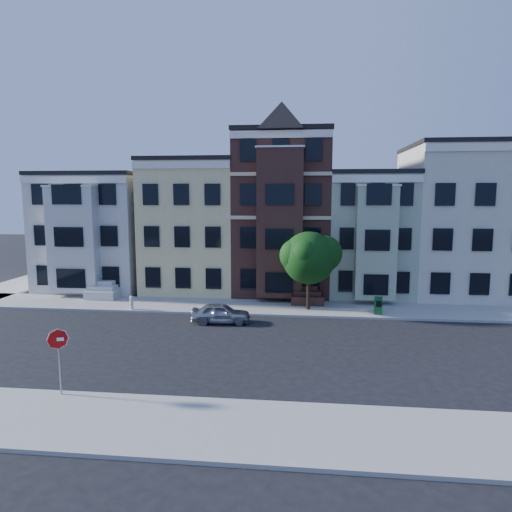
# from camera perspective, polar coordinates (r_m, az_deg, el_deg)

# --- Properties ---
(ground) EXTENTS (120.00, 120.00, 0.00)m
(ground) POSITION_cam_1_polar(r_m,az_deg,el_deg) (23.07, 1.53, -11.53)
(ground) COLOR black
(far_sidewalk) EXTENTS (60.00, 4.00, 0.15)m
(far_sidewalk) POSITION_cam_1_polar(r_m,az_deg,el_deg) (30.70, 2.76, -6.49)
(far_sidewalk) COLOR #9E9B93
(far_sidewalk) RESTS_ON ground
(near_sidewalk) EXTENTS (60.00, 4.00, 0.15)m
(near_sidewalk) POSITION_cam_1_polar(r_m,az_deg,el_deg) (15.74, -1.02, -20.87)
(near_sidewalk) COLOR #9E9B93
(near_sidewalk) RESTS_ON ground
(house_white) EXTENTS (8.00, 9.00, 9.00)m
(house_white) POSITION_cam_1_polar(r_m,az_deg,el_deg) (40.02, -18.59, 2.86)
(house_white) COLOR silver
(house_white) RESTS_ON ground
(house_yellow) EXTENTS (7.00, 9.00, 10.00)m
(house_yellow) POSITION_cam_1_polar(r_m,az_deg,el_deg) (37.34, -7.38, 3.65)
(house_yellow) COLOR beige
(house_yellow) RESTS_ON ground
(house_brown) EXTENTS (7.00, 9.00, 12.00)m
(house_brown) POSITION_cam_1_polar(r_m,az_deg,el_deg) (36.29, 3.44, 5.17)
(house_brown) COLOR #3A1E1A
(house_brown) RESTS_ON ground
(house_green) EXTENTS (6.00, 9.00, 9.00)m
(house_green) POSITION_cam_1_polar(r_m,az_deg,el_deg) (36.65, 13.64, 2.64)
(house_green) COLOR #9EAE91
(house_green) RESTS_ON ground
(house_cream) EXTENTS (8.00, 9.00, 11.00)m
(house_cream) POSITION_cam_1_polar(r_m,az_deg,el_deg) (38.13, 24.20, 3.87)
(house_cream) COLOR beige
(house_cream) RESTS_ON ground
(street_tree) EXTENTS (5.44, 5.44, 6.30)m
(street_tree) POSITION_cam_1_polar(r_m,az_deg,el_deg) (29.64, 6.61, -0.69)
(street_tree) COLOR #154512
(street_tree) RESTS_ON far_sidewalk
(parked_car) EXTENTS (3.60, 1.68, 1.19)m
(parked_car) POSITION_cam_1_polar(r_m,az_deg,el_deg) (27.41, -4.43, -7.13)
(parked_car) COLOR #A5A8AE
(parked_car) RESTS_ON ground
(newspaper_box) EXTENTS (0.53, 0.48, 1.08)m
(newspaper_box) POSITION_cam_1_polar(r_m,az_deg,el_deg) (29.74, 15.02, -6.00)
(newspaper_box) COLOR #175526
(newspaper_box) RESTS_ON far_sidewalk
(fire_hydrant) EXTENTS (0.32, 0.32, 0.71)m
(fire_hydrant) POSITION_cam_1_polar(r_m,az_deg,el_deg) (31.00, -15.29, -5.81)
(fire_hydrant) COLOR silver
(fire_hydrant) RESTS_ON far_sidewalk
(stop_sign) EXTENTS (0.78, 0.33, 2.86)m
(stop_sign) POSITION_cam_1_polar(r_m,az_deg,el_deg) (18.86, -23.38, -11.57)
(stop_sign) COLOR #A80909
(stop_sign) RESTS_ON near_sidewalk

